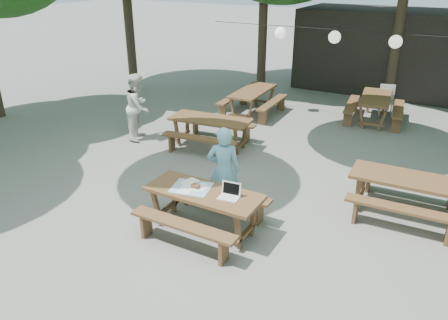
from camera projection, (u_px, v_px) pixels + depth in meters
ground at (239, 214)px, 8.10m from camera, size 80.00×80.00×0.00m
pavilion at (387, 50)px, 15.65m from camera, size 6.00×3.00×2.80m
main_picnic_table at (204, 210)px, 7.48m from camera, size 2.00×1.58×0.75m
picnic_table_nw at (210, 132)px, 10.93m from camera, size 2.07×1.77×0.75m
picnic_table_ne at (406, 195)px, 7.94m from camera, size 2.03×1.66×0.75m
picnic_table_far_w at (252, 102)px, 13.34m from camera, size 1.65×2.03×0.75m
picnic_table_far_e at (374, 109)px, 12.70m from camera, size 1.82×2.09×0.75m
woman at (224, 171)px, 7.88m from camera, size 0.72×0.61×1.66m
second_person at (138, 107)px, 11.29m from camera, size 0.90×1.01×1.72m
plastic_chair at (386, 106)px, 13.32m from camera, size 0.54×0.54×0.90m
laptop at (230, 194)px, 7.12m from camera, size 0.36×0.30×0.24m
tabletop_clutter at (192, 187)px, 7.43m from camera, size 0.75×0.68×0.08m
paper_lanterns at (335, 37)px, 11.97m from camera, size 9.00×0.34×0.38m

